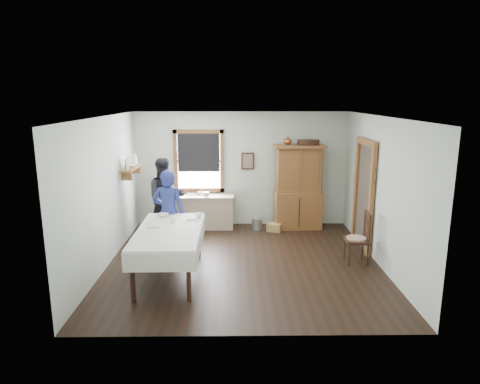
# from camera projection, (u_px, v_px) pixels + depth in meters

# --- Properties ---
(room) EXTENTS (5.01, 5.01, 2.70)m
(room) POSITION_uv_depth(u_px,v_px,m) (243.00, 192.00, 7.71)
(room) COLOR black
(room) RESTS_ON ground
(window) EXTENTS (1.18, 0.07, 1.48)m
(window) POSITION_uv_depth(u_px,v_px,m) (199.00, 158.00, 10.04)
(window) COLOR white
(window) RESTS_ON room
(doorway) EXTENTS (0.09, 1.14, 2.22)m
(doorway) POSITION_uv_depth(u_px,v_px,m) (364.00, 192.00, 8.61)
(doorway) COLOR #433B30
(doorway) RESTS_ON room
(wall_shelf) EXTENTS (0.24, 1.00, 0.44)m
(wall_shelf) POSITION_uv_depth(u_px,v_px,m) (131.00, 167.00, 9.13)
(wall_shelf) COLOR brown
(wall_shelf) RESTS_ON room
(framed_picture) EXTENTS (0.30, 0.04, 0.40)m
(framed_picture) POSITION_uv_depth(u_px,v_px,m) (248.00, 161.00, 10.06)
(framed_picture) COLOR #361E12
(framed_picture) RESTS_ON room
(rug_beater) EXTENTS (0.01, 0.27, 0.27)m
(rug_beater) POSITION_uv_depth(u_px,v_px,m) (375.00, 169.00, 7.95)
(rug_beater) COLOR black
(rug_beater) RESTS_ON room
(work_counter) EXTENTS (1.38, 0.54, 0.78)m
(work_counter) POSITION_uv_depth(u_px,v_px,m) (205.00, 212.00, 10.06)
(work_counter) COLOR tan
(work_counter) RESTS_ON room
(china_hutch) EXTENTS (1.19, 0.62, 1.97)m
(china_hutch) POSITION_uv_depth(u_px,v_px,m) (298.00, 187.00, 9.91)
(china_hutch) COLOR brown
(china_hutch) RESTS_ON room
(dining_table) EXTENTS (1.13, 2.12, 0.84)m
(dining_table) POSITION_uv_depth(u_px,v_px,m) (170.00, 253.00, 7.32)
(dining_table) COLOR white
(dining_table) RESTS_ON room
(spindle_chair) EXTENTS (0.48, 0.48, 0.99)m
(spindle_chair) POSITION_uv_depth(u_px,v_px,m) (357.00, 238.00, 7.89)
(spindle_chair) COLOR #361E12
(spindle_chair) RESTS_ON room
(pail) EXTENTS (0.26, 0.26, 0.27)m
(pail) POSITION_uv_depth(u_px,v_px,m) (257.00, 224.00, 9.99)
(pail) COLOR #989B9F
(pail) RESTS_ON room
(wicker_basket) EXTENTS (0.37, 0.32, 0.19)m
(wicker_basket) POSITION_uv_depth(u_px,v_px,m) (274.00, 227.00, 9.85)
(wicker_basket) COLOR #AA8A4D
(wicker_basket) RESTS_ON room
(woman_blue) EXTENTS (0.60, 0.42, 1.57)m
(woman_blue) POSITION_uv_depth(u_px,v_px,m) (169.00, 216.00, 8.26)
(woman_blue) COLOR navy
(woman_blue) RESTS_ON room
(figure_dark) EXTENTS (0.93, 0.82, 1.61)m
(figure_dark) POSITION_uv_depth(u_px,v_px,m) (166.00, 200.00, 9.41)
(figure_dark) COLOR black
(figure_dark) RESTS_ON room
(table_cup_a) EXTENTS (0.14, 0.14, 0.10)m
(table_cup_a) POSITION_uv_depth(u_px,v_px,m) (199.00, 215.00, 7.93)
(table_cup_a) COLOR white
(table_cup_a) RESTS_ON dining_table
(table_cup_b) EXTENTS (0.12, 0.12, 0.09)m
(table_cup_b) POSITION_uv_depth(u_px,v_px,m) (173.00, 221.00, 7.57)
(table_cup_b) COLOR white
(table_cup_b) RESTS_ON dining_table
(table_bowl) EXTENTS (0.28, 0.28, 0.06)m
(table_bowl) POSITION_uv_depth(u_px,v_px,m) (163.00, 215.00, 8.01)
(table_bowl) COLOR white
(table_bowl) RESTS_ON dining_table
(counter_book) EXTENTS (0.25, 0.28, 0.02)m
(counter_book) POSITION_uv_depth(u_px,v_px,m) (187.00, 194.00, 10.03)
(counter_book) COLOR #7B6152
(counter_book) RESTS_ON work_counter
(counter_bowl) EXTENTS (0.27, 0.27, 0.06)m
(counter_bowl) POSITION_uv_depth(u_px,v_px,m) (201.00, 193.00, 10.05)
(counter_bowl) COLOR white
(counter_bowl) RESTS_ON work_counter
(shelf_bowl) EXTENTS (0.22, 0.22, 0.05)m
(shelf_bowl) POSITION_uv_depth(u_px,v_px,m) (131.00, 166.00, 9.14)
(shelf_bowl) COLOR white
(shelf_bowl) RESTS_ON wall_shelf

